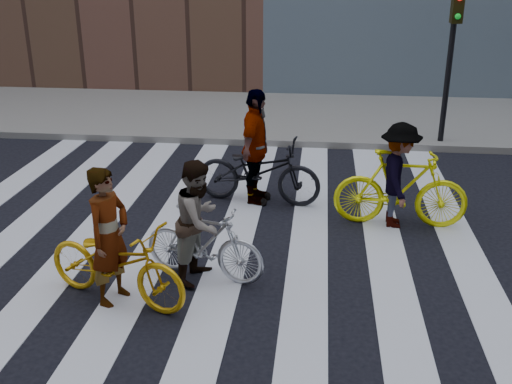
% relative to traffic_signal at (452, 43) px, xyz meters
% --- Properties ---
extents(ground, '(100.00, 100.00, 0.00)m').
position_rel_traffic_signal_xyz_m(ground, '(-4.40, -5.32, -2.28)').
color(ground, black).
rests_on(ground, ground).
extents(sidewalk_far, '(100.00, 5.00, 0.15)m').
position_rel_traffic_signal_xyz_m(sidewalk_far, '(-4.40, 2.18, -2.20)').
color(sidewalk_far, gray).
rests_on(sidewalk_far, ground).
extents(zebra_crosswalk, '(8.25, 10.00, 0.01)m').
position_rel_traffic_signal_xyz_m(zebra_crosswalk, '(-4.40, -5.32, -2.27)').
color(zebra_crosswalk, silver).
rests_on(zebra_crosswalk, ground).
extents(traffic_signal, '(0.22, 0.42, 3.33)m').
position_rel_traffic_signal_xyz_m(traffic_signal, '(0.00, 0.00, 0.00)').
color(traffic_signal, black).
rests_on(traffic_signal, ground).
extents(bike_yellow_left, '(2.07, 1.29, 1.03)m').
position_rel_traffic_signal_xyz_m(bike_yellow_left, '(-5.02, -6.88, -1.77)').
color(bike_yellow_left, '#D7990B').
rests_on(bike_yellow_left, ground).
extents(bike_silver_mid, '(1.72, 0.88, 0.99)m').
position_rel_traffic_signal_xyz_m(bike_silver_mid, '(-4.08, -6.22, -1.78)').
color(bike_silver_mid, '#B9BCC4').
rests_on(bike_silver_mid, ground).
extents(bike_yellow_right, '(2.06, 0.66, 1.22)m').
position_rel_traffic_signal_xyz_m(bike_yellow_right, '(-1.39, -4.26, -1.67)').
color(bike_yellow_right, '#FEFF0E').
rests_on(bike_yellow_right, ground).
extents(bike_dark_rear, '(2.22, 1.04, 1.12)m').
position_rel_traffic_signal_xyz_m(bike_dark_rear, '(-3.66, -3.54, -1.72)').
color(bike_dark_rear, black).
rests_on(bike_dark_rear, ground).
extents(rider_left, '(0.59, 0.72, 1.71)m').
position_rel_traffic_signal_xyz_m(rider_left, '(-5.07, -6.88, -1.42)').
color(rider_left, slate).
rests_on(rider_left, ground).
extents(rider_mid, '(0.79, 0.91, 1.61)m').
position_rel_traffic_signal_xyz_m(rider_mid, '(-4.13, -6.22, -1.48)').
color(rider_mid, slate).
rests_on(rider_mid, ground).
extents(rider_right, '(0.65, 1.09, 1.64)m').
position_rel_traffic_signal_xyz_m(rider_right, '(-1.44, -4.26, -1.46)').
color(rider_right, slate).
rests_on(rider_right, ground).
extents(rider_rear, '(0.63, 1.20, 1.95)m').
position_rel_traffic_signal_xyz_m(rider_rear, '(-3.71, -3.54, -1.30)').
color(rider_rear, slate).
rests_on(rider_rear, ground).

